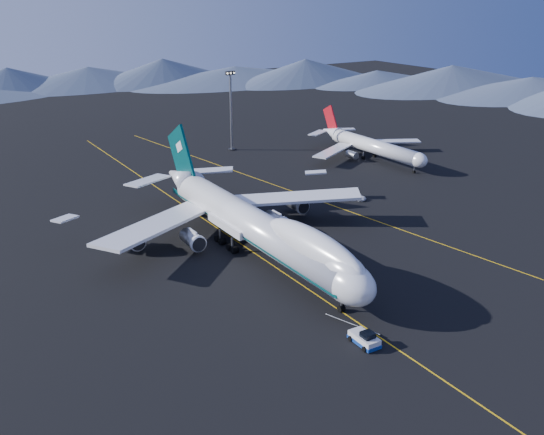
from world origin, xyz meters
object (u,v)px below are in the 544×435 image
service_van (358,197)px  second_jet (370,145)px  floodlight_mast (231,111)px  boeing_747 (254,225)px  pushback_tug (364,339)px

service_van → second_jet: bearing=37.9°
second_jet → floodlight_mast: size_ratio=1.89×
boeing_747 → floodlight_mast: floodlight_mast is taller
boeing_747 → pushback_tug: 36.05m
service_van → floodlight_mast: floodlight_mast is taller
pushback_tug → service_van: bearing=52.6°
boeing_747 → floodlight_mast: size_ratio=2.97×
pushback_tug → floodlight_mast: bearing=72.2°
boeing_747 → service_van: bearing=21.0°
boeing_747 → pushback_tug: boeing_747 is taller
service_van → floodlight_mast: 59.93m
pushback_tug → floodlight_mast: (38.00, 108.60, 11.68)m
boeing_747 → floodlight_mast: 81.26m
pushback_tug → service_van: pushback_tug is taller
boeing_747 → service_van: size_ratio=15.86×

